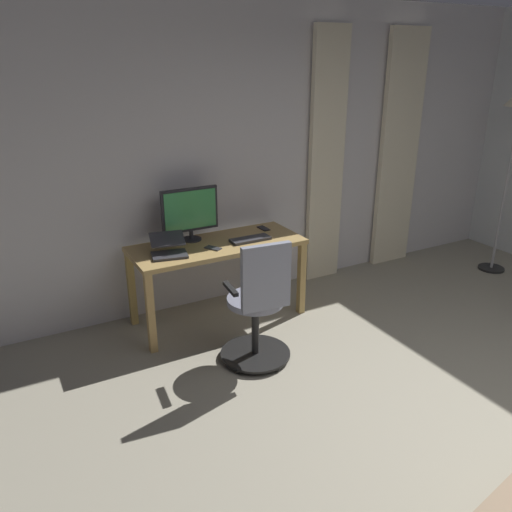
% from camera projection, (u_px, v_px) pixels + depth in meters
% --- Properties ---
extents(back_room_partition, '(5.82, 0.10, 2.78)m').
position_uv_depth(back_room_partition, '(286.00, 151.00, 5.06)').
color(back_room_partition, silver).
rests_on(back_room_partition, ground).
extents(curtain_left_panel, '(0.51, 0.06, 2.55)m').
position_uv_depth(curtain_left_panel, '(399.00, 152.00, 5.64)').
color(curtain_left_panel, beige).
rests_on(curtain_left_panel, ground).
extents(curtain_right_panel, '(0.40, 0.06, 2.55)m').
position_uv_depth(curtain_right_panel, '(326.00, 160.00, 5.20)').
color(curtain_right_panel, beige).
rests_on(curtain_right_panel, ground).
extents(desk, '(1.52, 0.62, 0.73)m').
position_uv_depth(desk, '(217.00, 253.00, 4.52)').
color(desk, tan).
rests_on(desk, ground).
extents(office_chair, '(0.56, 0.56, 1.03)m').
position_uv_depth(office_chair, '(259.00, 308.00, 3.89)').
color(office_chair, black).
rests_on(office_chair, ground).
extents(computer_monitor, '(0.52, 0.18, 0.47)m').
position_uv_depth(computer_monitor, '(190.00, 212.00, 4.47)').
color(computer_monitor, '#232328').
rests_on(computer_monitor, desk).
extents(computer_keyboard, '(0.36, 0.14, 0.02)m').
position_uv_depth(computer_keyboard, '(250.00, 239.00, 4.55)').
color(computer_keyboard, '#333338').
rests_on(computer_keyboard, desk).
extents(laptop, '(0.34, 0.35, 0.15)m').
position_uv_depth(laptop, '(169.00, 249.00, 4.21)').
color(laptop, '#333338').
rests_on(laptop, desk).
extents(cell_phone_face_up, '(0.13, 0.16, 0.01)m').
position_uv_depth(cell_phone_face_up, '(213.00, 248.00, 4.36)').
color(cell_phone_face_up, '#333338').
rests_on(cell_phone_face_up, desk).
extents(cell_phone_by_monitor, '(0.07, 0.15, 0.01)m').
position_uv_depth(cell_phone_by_monitor, '(264.00, 228.00, 4.86)').
color(cell_phone_by_monitor, black).
rests_on(cell_phone_by_monitor, desk).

